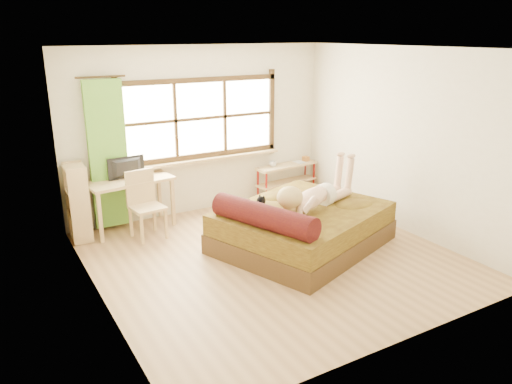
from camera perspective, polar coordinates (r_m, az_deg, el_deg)
floor at (r=6.75m, az=1.94°, el=-7.45°), size 4.50×4.50×0.00m
ceiling at (r=6.11m, az=2.22°, el=16.11°), size 4.50×4.50×0.00m
wall_back at (r=8.24m, az=-6.35°, el=7.00°), size 4.50×0.00×4.50m
wall_front at (r=4.63m, az=17.07°, el=-2.31°), size 4.50×0.00×4.50m
wall_left at (r=5.48m, az=-18.28°, el=0.66°), size 0.00×4.50×4.50m
wall_right at (r=7.71m, az=16.45°, el=5.63°), size 0.00×4.50×4.50m
window at (r=8.18m, az=-6.30°, el=8.07°), size 2.80×0.16×1.46m
curtain at (r=7.69m, az=-16.55°, el=4.06°), size 0.55×0.10×2.20m
bed at (r=6.97m, az=5.09°, el=-3.96°), size 2.69×2.43×0.84m
woman at (r=6.87m, az=6.75°, el=0.84°), size 1.61×0.95×0.67m
kitten at (r=6.59m, az=-0.17°, el=-1.60°), size 0.36×0.24×0.27m
desk at (r=7.69m, az=-14.19°, el=0.65°), size 1.32×0.72×0.79m
monitor at (r=7.67m, az=-14.45°, el=2.66°), size 0.57×0.14×0.33m
chair at (r=7.43m, az=-12.66°, el=-0.94°), size 0.49×0.49×0.98m
pipe_shelf at (r=9.05m, az=3.58°, el=2.18°), size 1.24×0.44×0.69m
cup at (r=8.83m, az=1.92°, el=3.22°), size 0.14×0.14×0.10m
book at (r=9.10m, az=4.59°, el=3.36°), size 0.17×0.22×0.02m
bookshelf at (r=7.56m, az=-19.68°, el=-1.11°), size 0.30×0.50×1.11m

